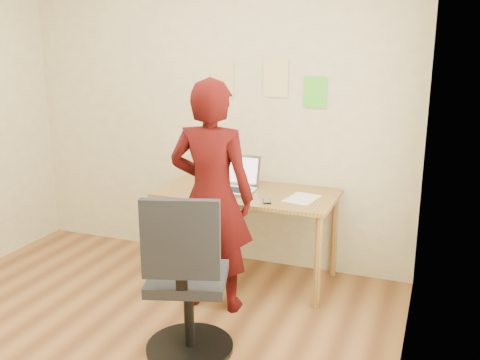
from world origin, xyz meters
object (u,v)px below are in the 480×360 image
at_px(phone, 267,201).
at_px(person, 212,197).
at_px(laptop, 234,183).
at_px(office_chair, 186,289).
at_px(desk, 247,202).

xyz_separation_m(phone, person, (-0.31, -0.31, 0.09)).
bearing_deg(laptop, office_chair, -81.38).
bearing_deg(office_chair, person, 82.81).
xyz_separation_m(laptop, office_chair, (0.17, -1.21, -0.34)).
distance_m(laptop, office_chair, 1.26).
distance_m(phone, office_chair, 1.03).
bearing_deg(laptop, desk, -8.95).
bearing_deg(laptop, person, -84.53).
bearing_deg(office_chair, desk, 74.64).
height_order(phone, person, person).
height_order(desk, person, person).
relative_size(desk, laptop, 3.84).
bearing_deg(desk, office_chair, -87.65).
height_order(desk, phone, phone).
xyz_separation_m(desk, office_chair, (0.05, -1.18, -0.20)).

